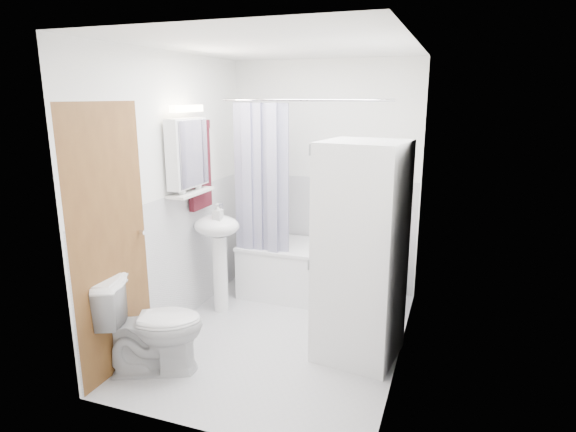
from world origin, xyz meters
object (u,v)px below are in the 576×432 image
(bathtub, at_px, (311,269))
(toilet, at_px, (153,325))
(sink, at_px, (218,241))
(washer_dryer, at_px, (361,253))

(bathtub, relative_size, toilet, 1.90)
(toilet, bearing_deg, bathtub, -46.13)
(toilet, bearing_deg, sink, -22.26)
(bathtub, distance_m, washer_dryer, 1.31)
(sink, bearing_deg, washer_dryer, -14.01)
(toilet, bearing_deg, washer_dryer, -85.34)
(bathtub, xyz_separation_m, toilet, (-0.70, -1.73, 0.07))
(bathtub, distance_m, sink, 1.04)
(bathtub, bearing_deg, sink, -140.41)
(sink, distance_m, toilet, 1.17)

